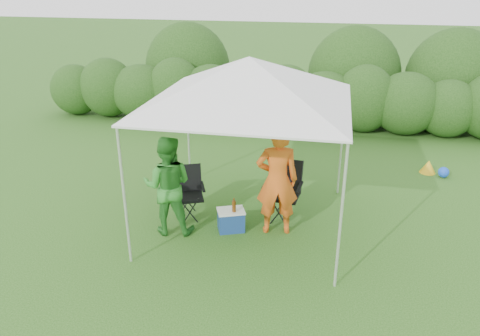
% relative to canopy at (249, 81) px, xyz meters
% --- Properties ---
extents(ground, '(70.00, 70.00, 0.00)m').
position_rel_canopy_xyz_m(ground, '(0.00, -0.50, -2.46)').
color(ground, '#34641F').
extents(hedge, '(14.19, 1.53, 1.80)m').
position_rel_canopy_xyz_m(hedge, '(0.10, 5.50, -1.64)').
color(hedge, '#254B17').
rests_on(hedge, ground).
extents(canopy, '(3.10, 3.10, 2.83)m').
position_rel_canopy_xyz_m(canopy, '(0.00, 0.00, 0.00)').
color(canopy, silver).
rests_on(canopy, ground).
extents(chair_right, '(0.67, 0.62, 1.01)m').
position_rel_canopy_xyz_m(chair_right, '(0.56, 0.36, -1.89)').
color(chair_right, black).
rests_on(chair_right, ground).
extents(chair_left, '(0.68, 0.66, 0.90)m').
position_rel_canopy_xyz_m(chair_left, '(-1.08, 0.06, -1.95)').
color(chair_left, black).
rests_on(chair_left, ground).
extents(man, '(0.75, 0.57, 1.85)m').
position_rel_canopy_xyz_m(man, '(0.50, -0.19, -1.54)').
color(man, orange).
rests_on(man, ground).
extents(woman, '(0.89, 0.74, 1.66)m').
position_rel_canopy_xyz_m(woman, '(-1.21, -0.53, -1.63)').
color(woman, '#2F822A').
rests_on(woman, ground).
extents(cooler, '(0.53, 0.46, 0.37)m').
position_rel_canopy_xyz_m(cooler, '(-0.23, -0.31, -2.27)').
color(cooler, navy).
rests_on(cooler, ground).
extents(bottle, '(0.06, 0.06, 0.24)m').
position_rel_canopy_xyz_m(bottle, '(-0.17, -0.35, -1.97)').
color(bottle, '#592D0C').
rests_on(bottle, cooler).
extents(lawn_toy, '(0.56, 0.47, 0.28)m').
position_rel_canopy_xyz_m(lawn_toy, '(3.46, 2.85, -2.33)').
color(lawn_toy, yellow).
rests_on(lawn_toy, ground).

